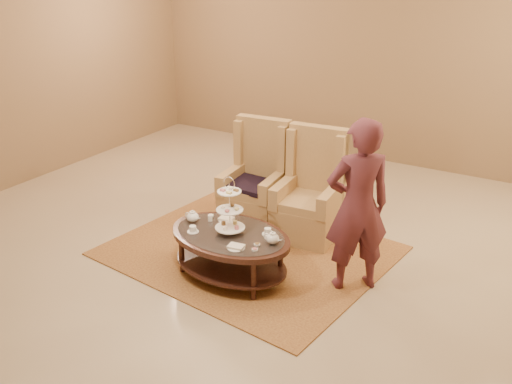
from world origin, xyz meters
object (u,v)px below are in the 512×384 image
Objects in this scene: tea_table at (230,241)px; person at (358,206)px; armchair_left at (256,188)px; armchair_right at (310,201)px.

person reaches higher than tea_table.
tea_table is 1.36m from armchair_left.
armchair_left is 0.73× the size of person.
armchair_left is (-0.46, 1.28, 0.03)m from tea_table.
armchair_right is (0.27, 1.26, 0.03)m from tea_table.
person is at bearing -32.49° from armchair_left.
armchair_right reaches higher than tea_table.
armchair_right is at bearing -6.30° from armchair_left.
person is at bearing 26.30° from tea_table.
person is (1.13, 0.46, 0.46)m from tea_table.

